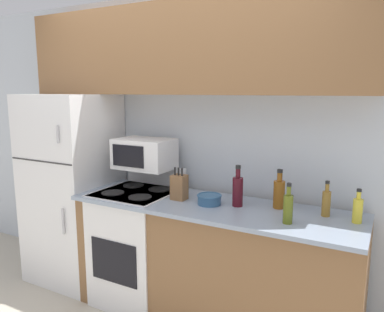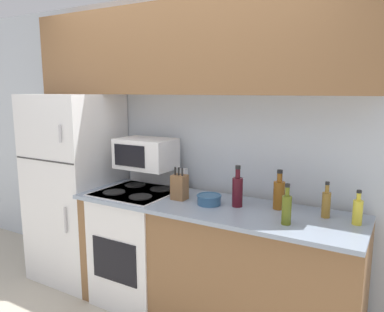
# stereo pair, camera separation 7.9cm
# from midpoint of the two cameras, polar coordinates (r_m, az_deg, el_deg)

# --- Properties ---
(wall_back) EXTENTS (8.00, 0.05, 2.55)m
(wall_back) POSITION_cam_midpoint_polar(r_m,az_deg,el_deg) (3.21, 1.13, 1.41)
(wall_back) COLOR silver
(wall_back) RESTS_ON ground_plane
(lower_cabinets) EXTENTS (2.14, 0.66, 0.93)m
(lower_cabinets) POSITION_cam_midpoint_polar(r_m,az_deg,el_deg) (2.95, 3.73, -15.94)
(lower_cabinets) COLOR brown
(lower_cabinets) RESTS_ON ground_plane
(refrigerator) EXTENTS (0.74, 0.69, 1.72)m
(refrigerator) POSITION_cam_midpoint_polar(r_m,az_deg,el_deg) (3.66, -16.66, -4.59)
(refrigerator) COLOR white
(refrigerator) RESTS_ON ground_plane
(upper_cabinets) EXTENTS (2.87, 0.34, 0.69)m
(upper_cabinets) POSITION_cam_midpoint_polar(r_m,az_deg,el_deg) (3.02, -0.66, 15.91)
(upper_cabinets) COLOR brown
(upper_cabinets) RESTS_ON refrigerator
(stove) EXTENTS (0.60, 0.64, 1.10)m
(stove) POSITION_cam_midpoint_polar(r_m,az_deg,el_deg) (3.26, -7.32, -13.01)
(stove) COLOR white
(stove) RESTS_ON ground_plane
(microwave) EXTENTS (0.48, 0.33, 0.25)m
(microwave) POSITION_cam_midpoint_polar(r_m,az_deg,el_deg) (3.17, -6.32, 0.39)
(microwave) COLOR white
(microwave) RESTS_ON stove
(knife_block) EXTENTS (0.11, 0.10, 0.25)m
(knife_block) POSITION_cam_midpoint_polar(r_m,az_deg,el_deg) (2.86, -1.13, -4.74)
(knife_block) COLOR brown
(knife_block) RESTS_ON lower_cabinets
(bowl) EXTENTS (0.18, 0.18, 0.07)m
(bowl) POSITION_cam_midpoint_polar(r_m,az_deg,el_deg) (2.76, 3.44, -6.59)
(bowl) COLOR #335B84
(bowl) RESTS_ON lower_cabinets
(bottle_whiskey) EXTENTS (0.08, 0.08, 0.28)m
(bottle_whiskey) POSITION_cam_midpoint_polar(r_m,az_deg,el_deg) (2.71, 13.94, -5.60)
(bottle_whiskey) COLOR brown
(bottle_whiskey) RESTS_ON lower_cabinets
(bottle_cooking_spray) EXTENTS (0.06, 0.06, 0.22)m
(bottle_cooking_spray) POSITION_cam_midpoint_polar(r_m,az_deg,el_deg) (2.57, 24.75, -7.63)
(bottle_cooking_spray) COLOR gold
(bottle_cooking_spray) RESTS_ON lower_cabinets
(bottle_olive_oil) EXTENTS (0.06, 0.06, 0.26)m
(bottle_olive_oil) POSITION_cam_midpoint_polar(r_m,az_deg,el_deg) (2.42, 15.13, -7.74)
(bottle_olive_oil) COLOR #5B6619
(bottle_olive_oil) RESTS_ON lower_cabinets
(bottle_vinegar) EXTENTS (0.06, 0.06, 0.24)m
(bottle_vinegar) POSITION_cam_midpoint_polar(r_m,az_deg,el_deg) (2.63, 20.59, -6.80)
(bottle_vinegar) COLOR olive
(bottle_vinegar) RESTS_ON lower_cabinets
(bottle_wine_red) EXTENTS (0.08, 0.08, 0.30)m
(bottle_wine_red) POSITION_cam_midpoint_polar(r_m,az_deg,el_deg) (2.71, 7.78, -5.24)
(bottle_wine_red) COLOR #470F19
(bottle_wine_red) RESTS_ON lower_cabinets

